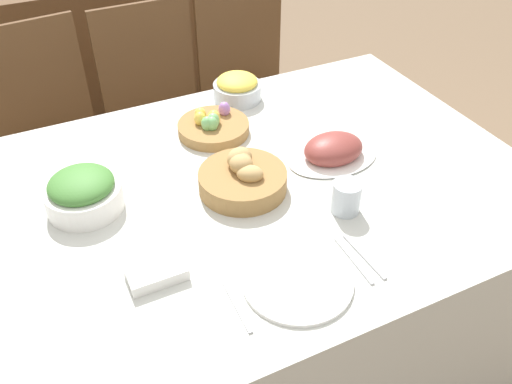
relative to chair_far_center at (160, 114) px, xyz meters
The scene contains 17 objects.
ground_plane 1.05m from the chair_far_center, 91.47° to the right, with size 12.00×12.00×0.00m, color #7F664C.
dining_table 0.93m from the chair_far_center, 91.47° to the right, with size 1.64×1.12×0.78m.
chair_far_center is the anchor object (origin of this frame).
chair_far_left 0.45m from the chair_far_center, behind, with size 0.47×0.47×0.95m.
chair_far_right 0.44m from the chair_far_center, ahead, with size 0.45×0.45×0.95m.
sideboard 0.81m from the chair_far_center, 91.97° to the left, with size 1.50×0.44×0.87m.
bread_basket 0.98m from the chair_far_center, 91.93° to the right, with size 0.24×0.24×0.11m.
egg_basket 0.70m from the chair_far_center, 89.79° to the right, with size 0.23×0.23×0.08m.
ham_platter 1.00m from the chair_far_center, 73.55° to the right, with size 0.28×0.20×0.08m.
pineapple_bowl 0.59m from the chair_far_center, 71.07° to the right, with size 0.17×0.17×0.09m.
green_salad_bowl 0.99m from the chair_far_center, 118.04° to the right, with size 0.20×0.20×0.11m.
dinner_plate 1.33m from the chair_far_center, 92.80° to the right, with size 0.26×0.26×0.01m.
fork 1.34m from the chair_far_center, 99.46° to the right, with size 0.02×0.16×0.00m.
knife 1.33m from the chair_far_center, 86.06° to the right, with size 0.02×0.16×0.00m.
spoon 1.33m from the chair_far_center, 84.74° to the right, with size 0.02×0.16×0.00m.
drinking_cup 1.19m from the chair_far_center, 81.35° to the right, with size 0.08×0.08×0.09m.
butter_dish 1.23m from the chair_far_center, 106.85° to the right, with size 0.13×0.08×0.03m.
Camera 1 is at (-0.49, -1.08, 1.71)m, focal length 38.00 mm.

